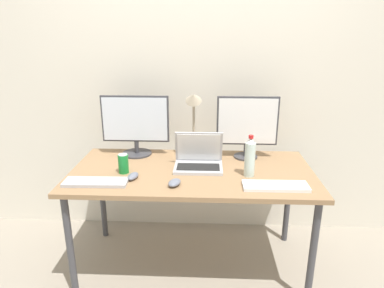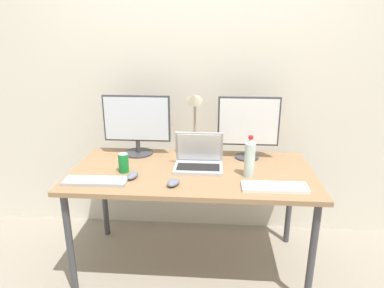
% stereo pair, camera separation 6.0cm
% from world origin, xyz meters
% --- Properties ---
extents(ground_plane, '(16.00, 16.00, 0.00)m').
position_xyz_m(ground_plane, '(0.00, 0.00, 0.00)').
color(ground_plane, gray).
extents(wall_back, '(7.00, 0.08, 2.60)m').
position_xyz_m(wall_back, '(0.00, 0.59, 1.30)').
color(wall_back, silver).
rests_on(wall_back, ground).
extents(work_desk, '(1.59, 0.79, 0.74)m').
position_xyz_m(work_desk, '(0.00, 0.00, 0.68)').
color(work_desk, '#424247').
rests_on(work_desk, ground).
extents(monitor_left, '(0.49, 0.22, 0.44)m').
position_xyz_m(monitor_left, '(-0.42, 0.28, 0.98)').
color(monitor_left, '#38383D').
rests_on(monitor_left, work_desk).
extents(monitor_center, '(0.43, 0.17, 0.45)m').
position_xyz_m(monitor_center, '(0.38, 0.25, 0.99)').
color(monitor_center, '#38383D').
rests_on(monitor_center, work_desk).
extents(laptop_silver, '(0.32, 0.23, 0.24)m').
position_xyz_m(laptop_silver, '(0.04, 0.05, 0.80)').
color(laptop_silver, '#B7B7BC').
rests_on(laptop_silver, work_desk).
extents(keyboard_main, '(0.38, 0.13, 0.02)m').
position_xyz_m(keyboard_main, '(0.50, -0.25, 0.75)').
color(keyboard_main, white).
rests_on(keyboard_main, work_desk).
extents(keyboard_aux, '(0.39, 0.14, 0.02)m').
position_xyz_m(keyboard_aux, '(-0.57, -0.24, 0.75)').
color(keyboard_aux, '#B2B2B7').
rests_on(keyboard_aux, work_desk).
extents(mouse_by_keyboard, '(0.10, 0.12, 0.04)m').
position_xyz_m(mouse_by_keyboard, '(-0.09, -0.25, 0.76)').
color(mouse_by_keyboard, slate).
rests_on(mouse_by_keyboard, work_desk).
extents(mouse_by_laptop, '(0.08, 0.12, 0.03)m').
position_xyz_m(mouse_by_laptop, '(-0.36, -0.16, 0.76)').
color(mouse_by_laptop, slate).
rests_on(mouse_by_laptop, work_desk).
extents(water_bottle, '(0.07, 0.07, 0.27)m').
position_xyz_m(water_bottle, '(0.37, -0.08, 0.86)').
color(water_bottle, silver).
rests_on(water_bottle, work_desk).
extents(soda_can_near_keyboard, '(0.07, 0.07, 0.13)m').
position_xyz_m(soda_can_near_keyboard, '(-0.44, -0.07, 0.80)').
color(soda_can_near_keyboard, '#197F33').
rests_on(soda_can_near_keyboard, work_desk).
extents(desk_lamp, '(0.11, 0.18, 0.50)m').
position_xyz_m(desk_lamp, '(-0.00, 0.22, 1.08)').
color(desk_lamp, tan).
rests_on(desk_lamp, work_desk).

